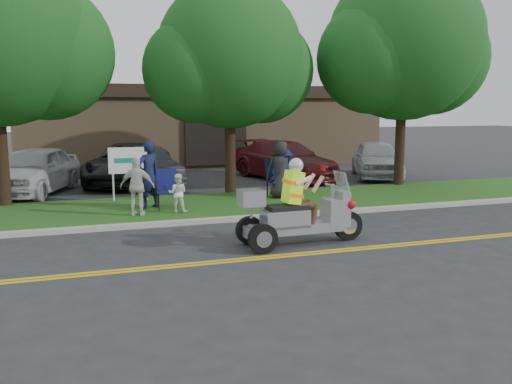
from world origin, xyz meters
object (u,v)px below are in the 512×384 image
object	(u,v)px
parked_car_far_left	(34,170)
parked_car_right	(285,160)
spectator_adult_right	(137,186)
parked_car_left	(144,167)
spectator_adult_left	(148,175)
lawn_chair_b	(276,176)
parked_car_far_right	(377,159)
parked_car_mid	(129,164)
trike_scooter	(297,215)
lawn_chair_a	(167,186)

from	to	relation	value
parked_car_far_left	parked_car_right	size ratio (longest dim) A/B	0.89
spectator_adult_right	parked_car_left	size ratio (longest dim) A/B	0.36
spectator_adult_left	lawn_chair_b	bearing A→B (deg)	163.20
lawn_chair_b	parked_car_far_left	bearing A→B (deg)	147.76
parked_car_far_left	parked_car_far_right	distance (m)	13.49
parked_car_mid	parked_car_far_right	size ratio (longest dim) A/B	1.22
parked_car_mid	parked_car_right	bearing A→B (deg)	12.38
trike_scooter	parked_car_far_left	bearing A→B (deg)	120.45
lawn_chair_b	parked_car_left	xyz separation A→B (m)	(-3.66, 4.52, -0.05)
parked_car_left	parked_car_far_left	bearing A→B (deg)	177.97
parked_car_mid	parked_car_right	distance (m)	6.31
lawn_chair_b	parked_car_far_left	distance (m)	8.38
lawn_chair_a	parked_car_right	bearing A→B (deg)	48.87
lawn_chair_a	parked_car_right	size ratio (longest dim) A/B	0.21
lawn_chair_b	spectator_adult_right	bearing A→B (deg)	-165.04
spectator_adult_left	parked_car_far_left	distance (m)	5.58
lawn_chair_b	parked_car_left	size ratio (longest dim) A/B	0.27
parked_car_left	parked_car_right	bearing A→B (deg)	-12.56
parked_car_right	parked_car_mid	bearing A→B (deg)	158.03
lawn_chair_b	parked_car_right	distance (m)	5.07
spectator_adult_right	parked_car_far_left	bearing A→B (deg)	-41.82
lawn_chair_a	parked_car_mid	size ratio (longest dim) A/B	0.20
lawn_chair_a	parked_car_far_right	distance (m)	10.76
parked_car_left	parked_car_far_right	distance (m)	9.68
parked_car_right	parked_car_far_right	size ratio (longest dim) A/B	1.17
parked_car_far_left	parked_car_far_right	xyz separation A→B (m)	(13.49, 0.06, -0.04)
parked_car_left	trike_scooter	bearing A→B (deg)	-92.13
parked_car_left	parked_car_right	distance (m)	5.79
lawn_chair_b	parked_car_mid	xyz separation A→B (m)	(-4.16, 5.12, 0.01)
parked_car_right	parked_car_far_right	bearing A→B (deg)	-28.70
spectator_adult_left	spectator_adult_right	world-z (taller)	spectator_adult_left
parked_car_left	parked_car_right	xyz separation A→B (m)	(5.78, 0.08, 0.06)
trike_scooter	parked_car_right	size ratio (longest dim) A/B	0.54
lawn_chair_b	parked_car_right	world-z (taller)	parked_car_right
spectator_adult_left	parked_car_far_left	xyz separation A→B (m)	(-3.32, 4.48, -0.24)
lawn_chair_a	spectator_adult_right	bearing A→B (deg)	-131.48
lawn_chair_b	parked_car_mid	bearing A→B (deg)	123.45
parked_car_left	lawn_chair_a	bearing A→B (deg)	-103.66
parked_car_right	parked_car_left	bearing A→B (deg)	163.57
lawn_chair_b	spectator_adult_left	xyz separation A→B (m)	(-4.18, -0.72, 0.29)
parked_car_far_left	parked_car_right	xyz separation A→B (m)	(9.62, 0.85, -0.04)
spectator_adult_right	parked_car_right	distance (m)	9.24
trike_scooter	lawn_chair_a	bearing A→B (deg)	111.80
parked_car_far_right	lawn_chair_b	bearing A→B (deg)	-123.30
lawn_chair_a	lawn_chair_b	world-z (taller)	lawn_chair_b
parked_car_far_left	parked_car_mid	bearing A→B (deg)	42.09
lawn_chair_b	parked_car_left	distance (m)	5.82
spectator_adult_left	parked_car_far_right	world-z (taller)	spectator_adult_left
lawn_chair_a	spectator_adult_right	distance (m)	1.26
trike_scooter	parked_car_left	bearing A→B (deg)	99.70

